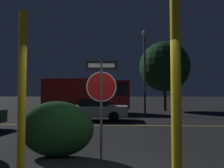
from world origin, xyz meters
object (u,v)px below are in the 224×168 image
Objects in this scene: yellow_pole_left at (22,96)px; street_lamp at (145,63)px; hedge_bush_1 at (57,129)px; delivery_truck at (89,94)px; tree_0 at (164,67)px; stop_sign at (101,89)px; yellow_pole_right at (176,87)px; passing_car_2 at (93,109)px.

street_lamp is (3.49, 13.86, 2.58)m from yellow_pole_left.
hedge_bush_1 is 0.27× the size of delivery_truck.
yellow_pole_left is at bearing -104.13° from street_lamp.
street_lamp reaches higher than hedge_bush_1.
tree_0 is (6.81, 3.01, 2.61)m from delivery_truck.
stop_sign is 0.72× the size of yellow_pole_right.
yellow_pole_left reaches higher than passing_car_2.
street_lamp reaches higher than yellow_pole_right.
hedge_bush_1 is (0.11, 1.70, -0.85)m from yellow_pole_left.
street_lamp is (2.21, 12.35, 2.41)m from stop_sign.
stop_sign is 0.37× the size of tree_0.
tree_0 is (5.81, 7.97, 3.56)m from passing_car_2.
yellow_pole_right is at bearing 16.26° from delivery_truck.
tree_0 is at bearing 57.93° from street_lamp.
yellow_pole_right is (2.71, -0.15, 0.16)m from yellow_pole_left.
stop_sign is 8.12m from passing_car_2.
passing_car_2 is at bearing 106.28° from yellow_pole_right.
yellow_pole_right is 0.48× the size of delivery_truck.
yellow_pole_right is 3.35m from hedge_bush_1.
street_lamp is at bearing 75.87° from yellow_pole_left.
tree_0 reaches higher than hedge_bush_1.
passing_car_2 is at bearing -129.04° from street_lamp.
stop_sign reaches higher than passing_car_2.
yellow_pole_left is 18.52m from tree_0.
tree_0 is at bearing 115.44° from delivery_truck.
hedge_bush_1 is 13.08m from street_lamp.
yellow_pole_left is 9.48m from passing_car_2.
yellow_pole_left is 1.63× the size of hedge_bush_1.
street_lamp is at bearing -40.42° from passing_car_2.
yellow_pole_right reaches higher than passing_car_2.
yellow_pole_right is at bearing -35.48° from hedge_bush_1.
yellow_pole_right is 17.99m from tree_0.
tree_0 is at bearing 69.63° from stop_sign.
hedge_bush_1 is at bearing -109.65° from tree_0.
yellow_pole_left reaches higher than stop_sign.
delivery_truck reaches higher than passing_car_2.
passing_car_2 is 5.15m from delivery_truck.
hedge_bush_1 is (-1.17, 0.19, -1.02)m from stop_sign.
stop_sign is 0.34× the size of delivery_truck.
delivery_truck is at bearing 95.43° from hedge_bush_1.
yellow_pole_right is at bearing -165.10° from passing_car_2.
street_lamp reaches higher than tree_0.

